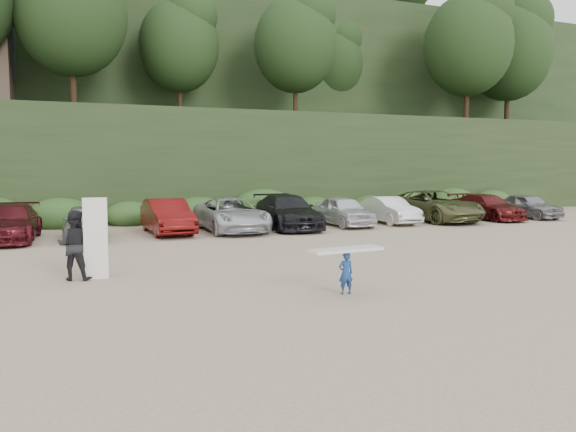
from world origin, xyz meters
name	(u,v)px	position (x,y,z in m)	size (l,w,h in m)	color
ground	(283,273)	(0.00, 0.00, 0.00)	(120.00, 120.00, 0.00)	tan
hillside_backdrop	(123,67)	(-0.26, 35.93, 11.22)	(90.00, 41.50, 28.00)	black
parked_cars	(231,215)	(1.50, 10.03, 0.75)	(36.66, 6.00, 1.63)	#ACACB1
child_surfer	(346,263)	(0.43, -2.85, 0.74)	(1.84, 0.64, 1.09)	navy
adult_surfer	(76,245)	(-5.32, 1.27, 0.94)	(1.37, 0.98, 2.17)	black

